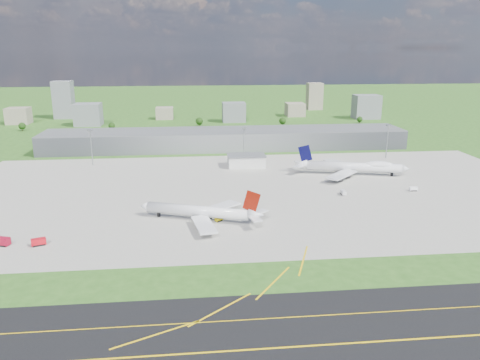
{
  "coord_description": "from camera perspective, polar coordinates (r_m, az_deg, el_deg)",
  "views": [
    {
      "loc": [
        -27.68,
        -222.39,
        81.73
      ],
      "look_at": [
        -1.37,
        33.19,
        9.0
      ],
      "focal_mm": 35.0,
      "sensor_mm": 36.0,
      "label": 1
    }
  ],
  "objects": [
    {
      "name": "van_white_far",
      "position": [
        295.18,
        20.37,
        -1.03
      ],
      "size": [
        4.91,
        2.54,
        2.49
      ],
      "rotation": [
        0.0,
        0.0,
        -0.05
      ],
      "color": "white",
      "rests_on": "ground"
    },
    {
      "name": "tree_w",
      "position": [
        500.24,
        -15.37,
        6.4
      ],
      "size": [
        6.75,
        6.75,
        8.25
      ],
      "color": "#382314",
      "rests_on": "ground"
    },
    {
      "name": "bldg_tall_e",
      "position": [
        657.34,
        9.07,
        10.05
      ],
      "size": [
        20.0,
        18.0,
        36.0
      ],
      "primitive_type": "cube",
      "color": "gray",
      "rests_on": "ground"
    },
    {
      "name": "taxiway",
      "position": [
        141.68,
        6.89,
        -19.54
      ],
      "size": [
        1400.0,
        60.0,
        0.06
      ],
      "primitive_type": "cube",
      "color": "black",
      "rests_on": "ground"
    },
    {
      "name": "bldg_w",
      "position": [
        538.86,
        -18.02,
        7.6
      ],
      "size": [
        28.0,
        22.0,
        24.0
      ],
      "primitive_type": "cube",
      "color": "slate",
      "rests_on": "ground"
    },
    {
      "name": "van_white_near",
      "position": [
        275.91,
        12.48,
        -1.52
      ],
      "size": [
        2.53,
        5.28,
        2.65
      ],
      "rotation": [
        0.0,
        0.0,
        1.55
      ],
      "color": "silver",
      "rests_on": "ground"
    },
    {
      "name": "tree_far_e",
      "position": [
        546.47,
        14.39,
        7.19
      ],
      "size": [
        6.3,
        6.3,
        7.7
      ],
      "color": "#382314",
      "rests_on": "ground"
    },
    {
      "name": "crash_tender",
      "position": [
        219.58,
        -23.34,
        -6.97
      ],
      "size": [
        6.52,
        4.6,
        3.14
      ],
      "rotation": [
        0.0,
        0.0,
        0.37
      ],
      "color": "red",
      "rests_on": "ground"
    },
    {
      "name": "bldg_tall_w",
      "position": [
        604.94,
        -20.7,
        9.14
      ],
      "size": [
        22.0,
        20.0,
        44.0
      ],
      "primitive_type": "cube",
      "color": "slate",
      "rests_on": "ground"
    },
    {
      "name": "tree_e",
      "position": [
        512.59,
        5.22,
        7.19
      ],
      "size": [
        7.65,
        7.65,
        9.35
      ],
      "color": "#382314",
      "rests_on": "ground"
    },
    {
      "name": "airliner_red_twin",
      "position": [
        229.37,
        -4.66,
        -3.89
      ],
      "size": [
        61.32,
        46.53,
        17.42
      ],
      "rotation": [
        0.0,
        0.0,
        2.79
      ],
      "color": "white",
      "rests_on": "ground"
    },
    {
      "name": "mast_west",
      "position": [
        350.95,
        -17.72,
        4.54
      ],
      "size": [
        3.5,
        2.0,
        25.9
      ],
      "color": "gray",
      "rests_on": "ground"
    },
    {
      "name": "fire_truck",
      "position": [
        226.49,
        -27.18,
        -6.7
      ],
      "size": [
        8.67,
        5.24,
        3.6
      ],
      "rotation": [
        0.0,
        0.0,
        -0.29
      ],
      "color": "maroon",
      "rests_on": "ground"
    },
    {
      "name": "ground",
      "position": [
        382.26,
        -1.59,
        3.45
      ],
      "size": [
        1400.0,
        1400.0,
        0.0
      ],
      "primitive_type": "plane",
      "color": "#2D591C",
      "rests_on": "ground"
    },
    {
      "name": "airliner_blue_quad",
      "position": [
        320.21,
        13.68,
        1.56
      ],
      "size": [
        73.74,
        56.84,
        19.51
      ],
      "rotation": [
        0.0,
        0.0,
        -0.25
      ],
      "color": "white",
      "rests_on": "ground"
    },
    {
      "name": "ops_building",
      "position": [
        333.77,
        0.77,
        2.34
      ],
      "size": [
        26.0,
        16.0,
        8.0
      ],
      "primitive_type": "cube",
      "color": "silver",
      "rests_on": "ground"
    },
    {
      "name": "bldg_cw",
      "position": [
        568.26,
        -9.18,
        8.05
      ],
      "size": [
        20.0,
        18.0,
        14.0
      ],
      "primitive_type": "cube",
      "color": "gray",
      "rests_on": "ground"
    },
    {
      "name": "tree_far_w",
      "position": [
        527.26,
        -25.03,
        5.98
      ],
      "size": [
        7.2,
        7.2,
        8.8
      ],
      "color": "#382314",
      "rests_on": "ground"
    },
    {
      "name": "apron",
      "position": [
        277.39,
        2.19,
        -1.33
      ],
      "size": [
        360.0,
        190.0,
        0.08
      ],
      "primitive_type": "cube",
      "color": "gray",
      "rests_on": "ground"
    },
    {
      "name": "bldg_c",
      "position": [
        539.18,
        -0.76,
        8.27
      ],
      "size": [
        26.0,
        20.0,
        22.0
      ],
      "primitive_type": "cube",
      "color": "slate",
      "rests_on": "ground"
    },
    {
      "name": "mast_east",
      "position": [
        373.82,
        17.57,
        5.21
      ],
      "size": [
        3.5,
        2.0,
        25.9
      ],
      "color": "gray",
      "rests_on": "ground"
    },
    {
      "name": "tug_yellow",
      "position": [
        229.29,
        -2.62,
        -4.85
      ],
      "size": [
        4.1,
        3.66,
        1.78
      ],
      "rotation": [
        0.0,
        0.0,
        0.58
      ],
      "color": "#D8BE0C",
      "rests_on": "ground"
    },
    {
      "name": "bldg_e",
      "position": [
        584.73,
        15.14,
        8.61
      ],
      "size": [
        30.0,
        22.0,
        28.0
      ],
      "primitive_type": "cube",
      "color": "slate",
      "rests_on": "ground"
    },
    {
      "name": "bldg_far_w",
      "position": [
        580.06,
        -25.39,
        7.09
      ],
      "size": [
        24.0,
        20.0,
        18.0
      ],
      "primitive_type": "cube",
      "color": "gray",
      "rests_on": "ground"
    },
    {
      "name": "bldg_ce",
      "position": [
        591.08,
        6.72,
        8.53
      ],
      "size": [
        22.0,
        24.0,
        16.0
      ],
      "primitive_type": "cube",
      "color": "gray",
      "rests_on": "ground"
    },
    {
      "name": "terminal",
      "position": [
        395.41,
        -1.77,
        4.98
      ],
      "size": [
        300.0,
        42.0,
        15.0
      ],
      "primitive_type": "cube",
      "color": "slate",
      "rests_on": "ground"
    },
    {
      "name": "mast_center",
      "position": [
        345.48,
        0.49,
        5.12
      ],
      "size": [
        3.5,
        2.0,
        25.9
      ],
      "color": "gray",
      "rests_on": "ground"
    },
    {
      "name": "tree_c",
      "position": [
        508.15,
        -4.98,
        7.16
      ],
      "size": [
        8.1,
        8.1,
        9.9
      ],
      "color": "#382314",
      "rests_on": "ground"
    }
  ]
}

